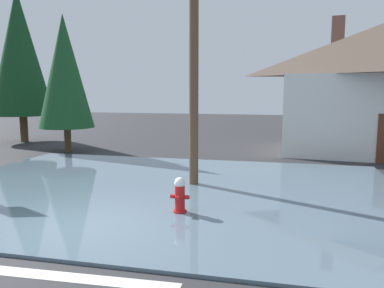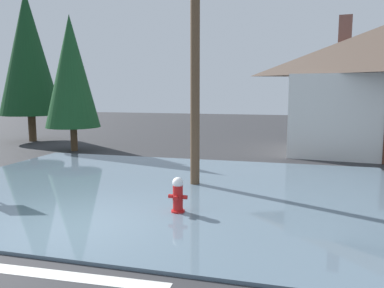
% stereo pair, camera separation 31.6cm
% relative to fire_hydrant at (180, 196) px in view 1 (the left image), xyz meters
% --- Properties ---
extents(ground_plane, '(80.00, 80.00, 0.10)m').
position_rel_fire_hydrant_xyz_m(ground_plane, '(-1.92, -1.42, -0.49)').
color(ground_plane, '#2D2D30').
extents(flood_puddle, '(13.77, 9.94, 0.07)m').
position_rel_fire_hydrant_xyz_m(flood_puddle, '(-1.15, 2.00, -0.41)').
color(flood_puddle, slate).
rests_on(flood_puddle, ground).
extents(lane_stop_bar, '(3.85, 0.44, 0.01)m').
position_rel_fire_hydrant_xyz_m(lane_stop_bar, '(-1.03, -3.40, -0.44)').
color(lane_stop_bar, silver).
rests_on(lane_stop_bar, ground).
extents(fire_hydrant, '(0.45, 0.39, 0.91)m').
position_rel_fire_hydrant_xyz_m(fire_hydrant, '(0.00, 0.00, 0.00)').
color(fire_hydrant, red).
rests_on(fire_hydrant, ground).
extents(utility_pole, '(1.60, 0.28, 8.00)m').
position_rel_fire_hydrant_xyz_m(utility_pole, '(-0.30, 2.80, 3.73)').
color(utility_pole, brown).
rests_on(utility_pole, ground).
extents(pine_tree_tall_left, '(2.58, 2.58, 6.44)m').
position_rel_fire_hydrant_xyz_m(pine_tree_tall_left, '(-7.71, 8.04, 3.34)').
color(pine_tree_tall_left, '#4C3823').
rests_on(pine_tree_tall_left, ground).
extents(pine_tree_mid_left, '(3.39, 3.39, 8.47)m').
position_rel_fire_hydrant_xyz_m(pine_tree_mid_left, '(-12.02, 10.64, 4.54)').
color(pine_tree_mid_left, '#4C3823').
rests_on(pine_tree_mid_left, ground).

